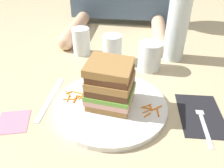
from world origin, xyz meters
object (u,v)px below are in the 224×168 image
empty_tumbler_0 (81,41)px  napkin_pink (13,122)px  juice_glass (150,58)px  empty_tumbler_1 (112,49)px  fork (203,120)px  sandwich (110,85)px  water_bottle (178,19)px  napkin_dark (201,115)px  knife (49,99)px  main_plate (110,105)px

empty_tumbler_0 → napkin_pink: empty_tumbler_0 is taller
juice_glass → empty_tumbler_1: bearing=164.3°
fork → empty_tumbler_1: size_ratio=1.75×
sandwich → water_bottle: water_bottle is taller
empty_tumbler_0 → fork: bearing=-39.9°
empty_tumbler_0 → napkin_dark: bearing=-37.9°
juice_glass → napkin_dark: bearing=-58.9°
juice_glass → napkin_pink: 0.45m
napkin_dark → empty_tumbler_0: size_ratio=1.66×
knife → fork: bearing=-4.4°
sandwich → fork: bearing=-5.3°
fork → napkin_pink: fork is taller
empty_tumbler_1 → empty_tumbler_0: bearing=160.5°
knife → juice_glass: size_ratio=2.17×
fork → water_bottle: bearing=98.2°
main_plate → empty_tumbler_1: size_ratio=3.09×
water_bottle → juice_glass: bearing=-134.5°
sandwich → juice_glass: (0.10, 0.22, -0.03)m
sandwich → empty_tumbler_1: 0.26m
empty_tumbler_1 → napkin_pink: (-0.20, -0.34, -0.05)m
fork → knife: size_ratio=0.83×
napkin_pink → water_bottle: bearing=43.4°
water_bottle → empty_tumbler_1: size_ratio=3.31×
knife → empty_tumbler_1: empty_tumbler_1 is taller
sandwich → napkin_dark: (0.23, 0.00, -0.07)m
water_bottle → empty_tumbler_0: (-0.33, -0.01, -0.09)m
sandwich → napkin_dark: bearing=0.2°
water_bottle → empty_tumbler_1: bearing=-166.7°
main_plate → juice_glass: bearing=65.5°
sandwich → water_bottle: bearing=58.7°
main_plate → fork: 0.23m
sandwich → empty_tumbler_0: 0.33m
fork → empty_tumbler_1: 0.38m
main_plate → juice_glass: size_ratio=3.20×
water_bottle → empty_tumbler_0: bearing=-178.7°
juice_glass → napkin_pink: (-0.33, -0.30, -0.04)m
water_bottle → napkin_pink: 0.59m
empty_tumbler_1 → napkin_pink: bearing=-120.4°
fork → juice_glass: bearing=118.8°
empty_tumbler_1 → juice_glass: bearing=-15.7°
main_plate → empty_tumbler_0: 0.33m
empty_tumbler_0 → empty_tumbler_1: bearing=-19.5°
main_plate → fork: bearing=-5.2°
water_bottle → empty_tumbler_1: water_bottle is taller
knife → empty_tumbler_0: empty_tumbler_0 is taller
knife → empty_tumbler_1: (0.14, 0.24, 0.05)m
main_plate → sandwich: (-0.00, 0.00, 0.06)m
knife → juice_glass: 0.34m
main_plate → napkin_pink: 0.24m
main_plate → sandwich: 0.06m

